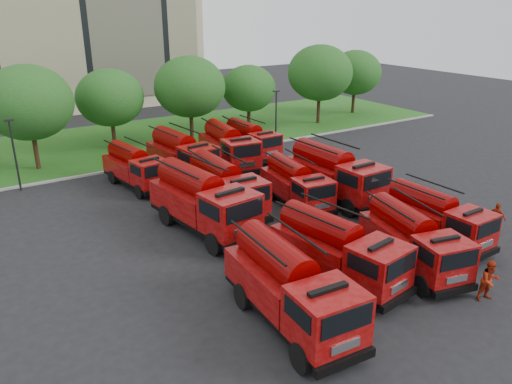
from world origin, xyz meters
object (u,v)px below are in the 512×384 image
fire_truck_8 (135,167)px  fire_truck_1 (337,250)px  fire_truck_3 (436,217)px  fire_truck_11 (251,140)px  fire_truck_6 (296,184)px  fire_truck_10 (228,147)px  firefighter_1 (486,299)px  fire_truck_9 (182,154)px  firefighter_4 (270,265)px  fire_truck_7 (334,174)px  firefighter_5 (342,202)px  fire_truck_0 (290,287)px  fire_truck_2 (412,240)px  firefighter_2 (494,231)px  firefighter_3 (382,224)px  fire_truck_5 (224,187)px  firefighter_0 (448,295)px  fire_truck_4 (203,201)px

fire_truck_8 → fire_truck_1: bearing=-87.5°
fire_truck_3 → fire_truck_11: fire_truck_11 is taller
fire_truck_6 → fire_truck_10: 9.42m
fire_truck_6 → firefighter_1: size_ratio=3.45×
fire_truck_8 → firefighter_1: fire_truck_8 is taller
fire_truck_9 → firefighter_4: bearing=-104.3°
fire_truck_6 → fire_truck_7: fire_truck_7 is taller
fire_truck_11 → firefighter_5: size_ratio=4.06×
fire_truck_6 → fire_truck_11: (3.41, 10.92, 0.02)m
fire_truck_11 → fire_truck_9: bearing=-171.0°
fire_truck_0 → fire_truck_11: (11.36, 21.04, -0.22)m
fire_truck_2 → fire_truck_7: size_ratio=0.88×
fire_truck_7 → fire_truck_11: bearing=85.6°
fire_truck_10 → firefighter_1: 23.00m
fire_truck_8 → firefighter_2: (14.82, -18.58, -1.46)m
fire_truck_2 → firefighter_2: (7.51, 0.24, -1.51)m
fire_truck_9 → fire_truck_10: bearing=-9.4°
fire_truck_0 → fire_truck_10: (8.31, 19.53, -0.01)m
fire_truck_9 → firefighter_3: 16.21m
fire_truck_5 → fire_truck_9: 8.12m
fire_truck_0 → firefighter_2: size_ratio=4.38×
firefighter_4 → fire_truck_8: bearing=-35.6°
fire_truck_9 → firefighter_0: (2.93, -22.07, -1.66)m
fire_truck_4 → firefighter_2: fire_truck_4 is taller
firefighter_2 → fire_truck_1: bearing=74.6°
fire_truck_7 → fire_truck_9: size_ratio=1.05×
fire_truck_2 → fire_truck_4: fire_truck_4 is taller
fire_truck_7 → fire_truck_8: fire_truck_7 is taller
fire_truck_0 → fire_truck_3: fire_truck_0 is taller
fire_truck_4 → fire_truck_5: bearing=28.6°
fire_truck_2 → fire_truck_8: 20.19m
fire_truck_0 → firefighter_0: (7.30, -2.30, -1.70)m
fire_truck_2 → firefighter_4: fire_truck_2 is taller
fire_truck_3 → fire_truck_11: bearing=88.8°
fire_truck_7 → firefighter_2: bearing=-65.0°
fire_truck_8 → firefighter_3: (10.02, -14.39, -1.46)m
fire_truck_7 → firefighter_4: fire_truck_7 is taller
fire_truck_8 → firefighter_4: size_ratio=4.21×
fire_truck_3 → firefighter_5: fire_truck_3 is taller
fire_truck_5 → firefighter_1: (4.93, -15.11, -1.68)m
fire_truck_10 → firefighter_2: fire_truck_10 is taller
fire_truck_1 → fire_truck_9: (0.48, 18.24, 0.05)m
fire_truck_7 → fire_truck_10: fire_truck_7 is taller
fire_truck_4 → firefighter_0: (6.15, -12.29, -1.82)m
firefighter_4 → fire_truck_1: bearing=171.3°
fire_truck_1 → firefighter_0: (3.41, -3.84, -1.61)m
fire_truck_10 → firefighter_1: (0.16, -22.94, -1.69)m
fire_truck_1 → fire_truck_6: (4.06, 8.58, -0.15)m
fire_truck_1 → firefighter_5: fire_truck_1 is taller
fire_truck_5 → firefighter_4: fire_truck_5 is taller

